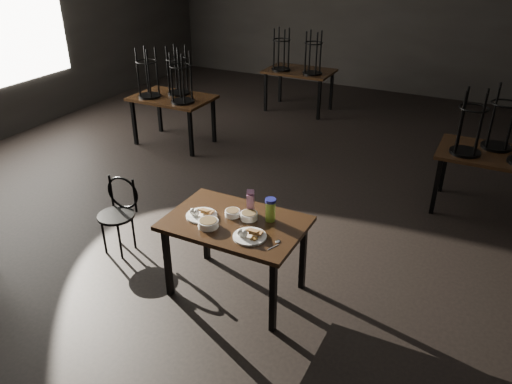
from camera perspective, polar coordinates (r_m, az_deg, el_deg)
The scene contains 14 objects.
room at distance 4.90m, azimuth 1.40°, elevation 20.10°, with size 12.00×12.04×3.22m.
main_table at distance 4.36m, azimuth -2.39°, elevation -4.26°, with size 1.20×0.80×0.75m.
plate_left at distance 4.40m, azimuth -6.30°, elevation -2.51°, with size 0.27×0.27×0.09m.
plate_right at distance 4.08m, azimuth -0.77°, elevation -4.92°, with size 0.28×0.28×0.09m.
bowl_near at distance 4.39m, azimuth -2.70°, elevation -2.39°, with size 0.13×0.13×0.05m.
bowl_far at distance 4.33m, azimuth -0.81°, elevation -2.72°, with size 0.15×0.15×0.06m.
bowl_big at distance 4.24m, azimuth -5.48°, elevation -3.59°, with size 0.17×0.17×0.06m.
juice_carton at distance 4.37m, azimuth -0.63°, elevation -1.22°, with size 0.07×0.07×0.24m.
water_bottle at distance 4.28m, azimuth 1.66°, elevation -2.01°, with size 0.11×0.11×0.21m.
spoon at distance 4.04m, azimuth 2.43°, elevation -5.74°, with size 0.05×0.18×0.01m.
bentwood_chair at distance 5.27m, azimuth -15.39°, elevation -1.87°, with size 0.38×0.38×0.79m.
bg_table_left at distance 7.76m, azimuth -9.64°, elevation 10.86°, with size 1.20×0.80×1.48m.
bg_table_right at distance 6.23m, azimuth 25.63°, elevation 4.22°, with size 1.20×0.80×1.48m.
bg_table_far at distance 9.25m, azimuth 4.90°, elevation 13.68°, with size 1.20×0.80×1.48m.
Camera 1 is at (2.03, -4.37, 2.98)m, focal length 35.00 mm.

